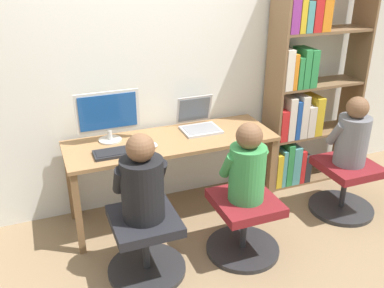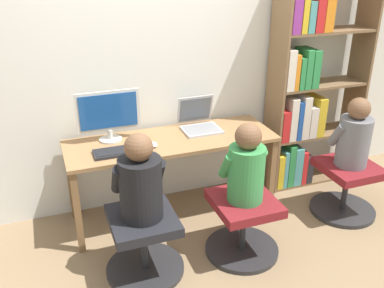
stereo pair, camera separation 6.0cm
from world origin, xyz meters
name	(u,v)px [view 1 (the left image)]	position (x,y,z in m)	size (l,w,h in m)	color
ground_plane	(184,231)	(0.00, 0.00, 0.00)	(14.00, 14.00, 0.00)	#846B4C
wall_back	(156,59)	(0.00, 0.64, 1.30)	(10.00, 0.05, 2.60)	silver
desk	(171,148)	(0.00, 0.29, 0.64)	(1.72, 0.58, 0.72)	olive
desktop_monitor	(108,115)	(-0.47, 0.44, 0.94)	(0.50, 0.18, 0.41)	beige
laptop	(199,123)	(0.29, 0.41, 0.77)	(0.32, 0.32, 0.27)	#B7B7BC
keyboard	(121,152)	(-0.44, 0.17, 0.73)	(0.41, 0.17, 0.03)	#232326
computer_mouse_by_keyboard	(153,145)	(-0.18, 0.20, 0.73)	(0.06, 0.09, 0.03)	silver
office_chair_left	(146,242)	(-0.42, -0.35, 0.25)	(0.56, 0.56, 0.47)	#262628
office_chair_right	(244,223)	(0.34, -0.39, 0.25)	(0.56, 0.56, 0.47)	#262628
person_at_monitor	(142,182)	(-0.42, -0.34, 0.73)	(0.35, 0.30, 0.61)	black
person_at_laptop	(247,166)	(0.34, -0.39, 0.73)	(0.32, 0.28, 0.59)	#388C47
bookshelf	(304,93)	(1.34, 0.40, 0.92)	(0.92, 0.30, 1.97)	brown
office_chair_side	(344,185)	(1.42, -0.20, 0.25)	(0.56, 0.56, 0.47)	#262628
person_near_shelf	(353,135)	(1.42, -0.20, 0.73)	(0.33, 0.28, 0.59)	slate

